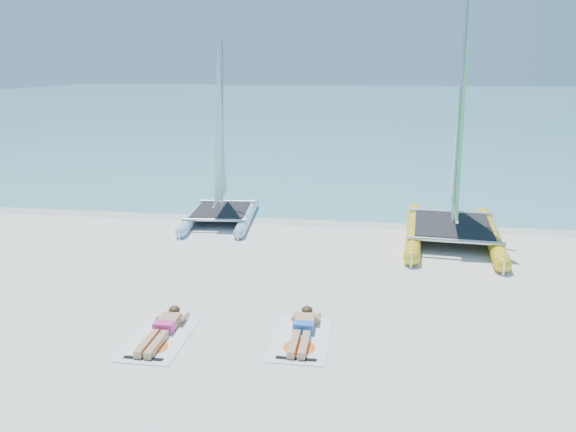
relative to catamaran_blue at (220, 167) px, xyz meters
name	(u,v)px	position (x,y,z in m)	size (l,w,h in m)	color
ground	(309,286)	(3.39, -5.02, -1.70)	(140.00, 140.00, 0.00)	white
sea	(364,102)	(3.39, 57.98, -1.70)	(140.00, 115.00, 0.01)	#7DD1D1
wet_sand_strip	(329,220)	(3.39, 0.48, -1.70)	(140.00, 1.40, 0.01)	silver
catamaran_blue	(220,167)	(0.00, 0.00, 0.00)	(2.36, 4.34, 5.70)	#AFCDE6
catamaran_yellow	(457,157)	(7.02, -0.56, 0.58)	(2.96, 5.77, 7.23)	yellow
towel_a	(160,338)	(0.99, -7.94, -1.69)	(1.00, 1.85, 0.02)	white
sunbather_a	(163,328)	(0.99, -7.75, -1.58)	(0.37, 1.73, 0.26)	tan
towel_b	(302,339)	(3.54, -7.56, -1.69)	(1.00, 1.85, 0.02)	white
sunbather_b	(303,328)	(3.54, -7.37, -1.58)	(0.37, 1.73, 0.26)	tan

